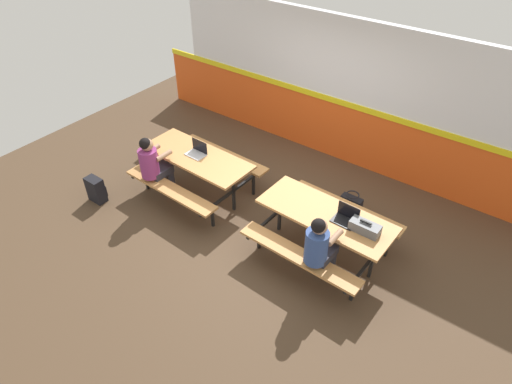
{
  "coord_description": "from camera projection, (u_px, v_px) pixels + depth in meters",
  "views": [
    {
      "loc": [
        3.17,
        -4.46,
        4.74
      ],
      "look_at": [
        0.0,
        -0.19,
        0.55
      ],
      "focal_mm": 31.21,
      "sensor_mm": 36.0,
      "label": 1
    }
  ],
  "objects": [
    {
      "name": "ground_plane",
      "position": [
        263.0,
        213.0,
        7.24
      ],
      "size": [
        10.0,
        10.0,
        0.02
      ],
      "primitive_type": "cube",
      "color": "#4C3826"
    },
    {
      "name": "picnic_table_right",
      "position": [
        325.0,
        222.0,
        6.19
      ],
      "size": [
        1.92,
        1.61,
        0.74
      ],
      "color": "tan",
      "rests_on": "ground"
    },
    {
      "name": "picnic_table_left",
      "position": [
        198.0,
        164.0,
        7.32
      ],
      "size": [
        1.92,
        1.61,
        0.74
      ],
      "color": "tan",
      "rests_on": "ground"
    },
    {
      "name": "laptop_silver",
      "position": [
        197.0,
        152.0,
        7.22
      ],
      "size": [
        0.33,
        0.23,
        0.22
      ],
      "color": "silver",
      "rests_on": "picnic_table_left"
    },
    {
      "name": "accent_backdrop",
      "position": [
        337.0,
        94.0,
        7.85
      ],
      "size": [
        8.0,
        0.14,
        2.6
      ],
      "color": "#E55119",
      "rests_on": "ground"
    },
    {
      "name": "toolbox_grey",
      "position": [
        365.0,
        228.0,
        5.77
      ],
      "size": [
        0.4,
        0.18,
        0.18
      ],
      "color": "#595B60",
      "rests_on": "picnic_table_right"
    },
    {
      "name": "student_nearer",
      "position": [
        153.0,
        163.0,
        7.11
      ],
      "size": [
        0.37,
        0.53,
        1.21
      ],
      "color": "#2D2D38",
      "rests_on": "ground"
    },
    {
      "name": "tote_bag_bright",
      "position": [
        351.0,
        206.0,
        7.07
      ],
      "size": [
        0.34,
        0.21,
        0.43
      ],
      "color": "black",
      "rests_on": "ground"
    },
    {
      "name": "student_further",
      "position": [
        319.0,
        246.0,
        5.65
      ],
      "size": [
        0.37,
        0.53,
        1.21
      ],
      "color": "#2D2D38",
      "rests_on": "ground"
    },
    {
      "name": "backpack_dark",
      "position": [
        96.0,
        190.0,
        7.36
      ],
      "size": [
        0.3,
        0.22,
        0.44
      ],
      "color": "black",
      "rests_on": "ground"
    },
    {
      "name": "laptop_dark",
      "position": [
        346.0,
        218.0,
        5.95
      ],
      "size": [
        0.33,
        0.23,
        0.22
      ],
      "color": "black",
      "rests_on": "picnic_table_right"
    }
  ]
}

